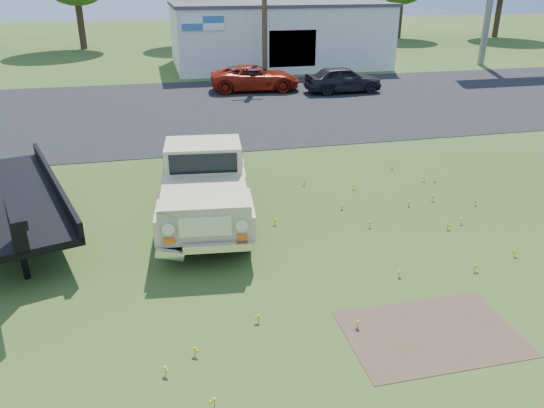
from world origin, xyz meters
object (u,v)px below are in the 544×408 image
Objects in this scene: vintage_pickup_truck at (205,181)px; flatbed_trailer at (6,194)px; red_pickup at (255,78)px; dark_sedan at (343,80)px.

vintage_pickup_truck is 0.81× the size of flatbed_trailer.
vintage_pickup_truck is at bearing 169.30° from red_pickup.
flatbed_trailer reaches higher than red_pickup.
red_pickup is (9.28, 15.50, -0.29)m from flatbed_trailer.
dark_sedan is (8.98, 14.36, -0.33)m from vintage_pickup_truck.
vintage_pickup_truck is 1.17× the size of red_pickup.
vintage_pickup_truck is 16.57m from red_pickup.
dark_sedan is (4.45, -1.58, 0.02)m from red_pickup.
red_pickup is 1.18× the size of dark_sedan.
dark_sedan is at bearing 64.18° from vintage_pickup_truck.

